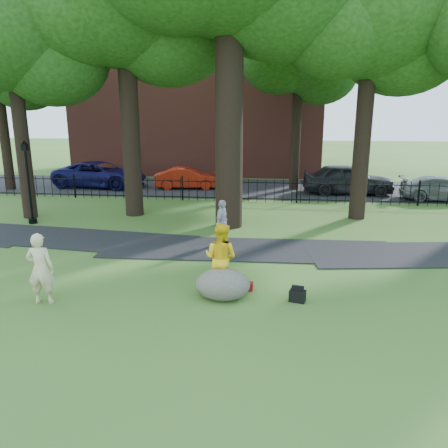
# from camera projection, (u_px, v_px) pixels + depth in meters

# --- Properties ---
(ground) EXTENTS (120.00, 120.00, 0.00)m
(ground) POSITION_uv_depth(u_px,v_px,m) (201.00, 295.00, 11.39)
(ground) COLOR #315B1F
(ground) RESTS_ON ground
(footpath) EXTENTS (36.07, 3.85, 0.03)m
(footpath) POSITION_uv_depth(u_px,v_px,m) (248.00, 250.00, 15.02)
(footpath) COLOR black
(footpath) RESTS_ON ground
(street) EXTENTS (80.00, 7.00, 0.02)m
(street) POSITION_uv_depth(u_px,v_px,m) (244.00, 188.00, 26.76)
(street) COLOR black
(street) RESTS_ON ground
(iron_fence) EXTENTS (44.00, 0.04, 1.20)m
(iron_fence) POSITION_uv_depth(u_px,v_px,m) (239.00, 190.00, 22.76)
(iron_fence) COLOR black
(iron_fence) RESTS_ON ground
(brick_building) EXTENTS (18.00, 8.00, 12.00)m
(brick_building) POSITION_uv_depth(u_px,v_px,m) (200.00, 92.00, 33.36)
(brick_building) COLOR brown
(brick_building) RESTS_ON ground
(tree_row) EXTENTS (26.82, 7.96, 12.42)m
(tree_row) POSITION_uv_depth(u_px,v_px,m) (246.00, 19.00, 17.33)
(tree_row) COLOR black
(tree_row) RESTS_ON ground
(woman) EXTENTS (0.70, 0.50, 1.81)m
(woman) POSITION_uv_depth(u_px,v_px,m) (40.00, 269.00, 10.69)
(woman) COLOR beige
(woman) RESTS_ON ground
(man) EXTENTS (1.10, 0.98, 1.87)m
(man) POSITION_uv_depth(u_px,v_px,m) (221.00, 258.00, 11.36)
(man) COLOR yellow
(man) RESTS_ON ground
(pedestrian) EXTENTS (0.59, 1.02, 1.64)m
(pedestrian) POSITION_uv_depth(u_px,v_px,m) (222.00, 223.00, 15.32)
(pedestrian) COLOR #B4B4B9
(pedestrian) RESTS_ON ground
(boulder) EXTENTS (1.48, 1.16, 0.82)m
(boulder) POSITION_uv_depth(u_px,v_px,m) (223.00, 282.00, 11.13)
(boulder) COLOR #636152
(boulder) RESTS_ON ground
(lamppost) EXTENTS (0.34, 0.34, 3.47)m
(lamppost) POSITION_uv_depth(u_px,v_px,m) (29.00, 184.00, 18.10)
(lamppost) COLOR black
(lamppost) RESTS_ON ground
(backpack) EXTENTS (0.45, 0.34, 0.30)m
(backpack) POSITION_uv_depth(u_px,v_px,m) (297.00, 296.00, 10.95)
(backpack) COLOR black
(backpack) RESTS_ON ground
(red_bag) EXTENTS (0.34, 0.23, 0.22)m
(red_bag) POSITION_uv_depth(u_px,v_px,m) (247.00, 286.00, 11.64)
(red_bag) COLOR maroon
(red_bag) RESTS_ON ground
(red_sedan) EXTENTS (4.04, 1.77, 1.29)m
(red_sedan) POSITION_uv_depth(u_px,v_px,m) (188.00, 178.00, 26.49)
(red_sedan) COLOR #A91F0D
(red_sedan) RESTS_ON ground
(navy_van) EXTENTS (5.87, 3.11, 1.57)m
(navy_van) POSITION_uv_depth(u_px,v_px,m) (100.00, 174.00, 27.00)
(navy_van) COLOR #0E0D45
(navy_van) RESTS_ON ground
(grey_car) EXTENTS (5.08, 2.12, 1.72)m
(grey_car) POSITION_uv_depth(u_px,v_px,m) (348.00, 179.00, 24.77)
(grey_car) COLOR black
(grey_car) RESTS_ON ground
(silver_car) EXTENTS (4.51, 2.26, 1.26)m
(silver_car) POSITION_uv_depth(u_px,v_px,m) (443.00, 189.00, 23.00)
(silver_car) COLOR gray
(silver_car) RESTS_ON ground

